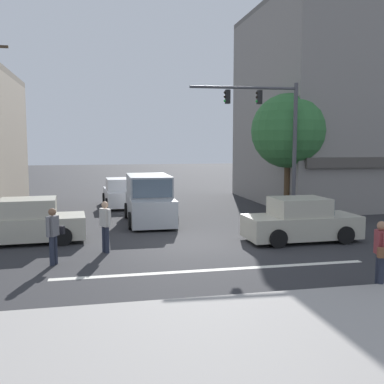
% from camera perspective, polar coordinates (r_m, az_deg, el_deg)
% --- Properties ---
extents(ground_plane, '(120.00, 120.00, 0.00)m').
position_cam_1_polar(ground_plane, '(16.07, -0.23, -6.48)').
color(ground_plane, '#2B2B2D').
extents(lane_marking_stripe, '(9.00, 0.24, 0.01)m').
position_cam_1_polar(lane_marking_stripe, '(12.77, 3.01, -9.84)').
color(lane_marking_stripe, silver).
rests_on(lane_marking_stripe, ground).
extents(sidewalk_curb, '(40.00, 5.00, 0.16)m').
position_cam_1_polar(sidewalk_curb, '(8.31, 12.44, -18.51)').
color(sidewalk_curb, '#9E9993').
rests_on(sidewalk_curb, ground).
extents(building_right_corner, '(12.85, 10.79, 11.51)m').
position_cam_1_polar(building_right_corner, '(29.62, 20.56, 10.13)').
color(building_right_corner, gray).
rests_on(building_right_corner, ground).
extents(street_tree, '(3.67, 3.67, 5.97)m').
position_cam_1_polar(street_tree, '(22.78, 12.14, 7.57)').
color(street_tree, '#4C3823').
rests_on(street_tree, ground).
extents(traffic_light_mast, '(4.89, 0.43, 6.20)m').
position_cam_1_polar(traffic_light_mast, '(20.56, 10.40, 7.91)').
color(traffic_light_mast, '#47474C').
rests_on(traffic_light_mast, ground).
extents(van_parked_curbside, '(2.07, 4.62, 2.11)m').
position_cam_1_polar(van_parked_curbside, '(20.14, -5.47, -1.02)').
color(van_parked_curbside, '#999EA3').
rests_on(van_parked_curbside, ground).
extents(sedan_crossing_leftbound, '(4.19, 2.06, 1.58)m').
position_cam_1_polar(sedan_crossing_leftbound, '(17.04, -20.30, -3.70)').
color(sedan_crossing_leftbound, '#B7B29E').
rests_on(sedan_crossing_leftbound, ground).
extents(sedan_crossing_rightbound, '(4.13, 1.94, 1.58)m').
position_cam_1_polar(sedan_crossing_rightbound, '(16.74, 13.66, -3.67)').
color(sedan_crossing_rightbound, '#B7B29E').
rests_on(sedan_crossing_rightbound, ground).
extents(sedan_approaching_near, '(2.02, 4.17, 1.58)m').
position_cam_1_polar(sedan_approaching_near, '(25.47, -9.01, -0.21)').
color(sedan_approaching_near, silver).
rests_on(sedan_approaching_near, ground).
extents(pedestrian_foreground_with_bag, '(0.43, 0.67, 1.67)m').
position_cam_1_polar(pedestrian_foreground_with_bag, '(11.83, 22.85, -6.89)').
color(pedestrian_foreground_with_bag, '#232838').
rests_on(pedestrian_foreground_with_bag, ground).
extents(pedestrian_mid_crossing, '(0.50, 0.65, 1.67)m').
position_cam_1_polar(pedestrian_mid_crossing, '(13.68, -17.19, -4.94)').
color(pedestrian_mid_crossing, '#232838').
rests_on(pedestrian_mid_crossing, ground).
extents(pedestrian_far_side, '(0.37, 0.51, 1.67)m').
position_cam_1_polar(pedestrian_far_side, '(14.78, -10.96, -3.96)').
color(pedestrian_far_side, '#232838').
rests_on(pedestrian_far_side, ground).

